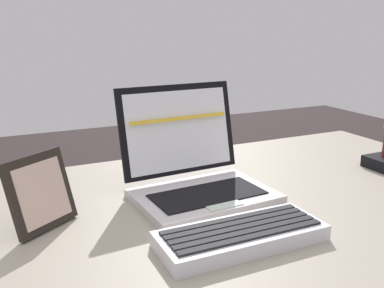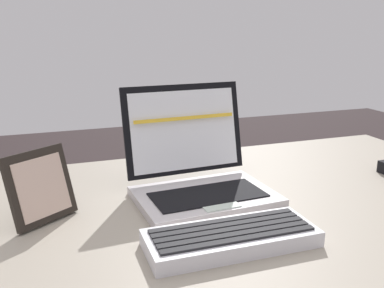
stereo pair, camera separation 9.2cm
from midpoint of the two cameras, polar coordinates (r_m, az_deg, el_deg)
desk at (r=0.99m, az=5.45°, el=-11.72°), size 1.53×0.80×0.74m
laptop_front at (r=1.00m, az=3.45°, el=-3.97°), size 0.32×0.28×0.25m
external_keyboard at (r=0.79m, az=8.62°, el=-12.27°), size 0.31×0.12×0.03m
photo_frame at (r=0.89m, az=-16.79°, el=-5.53°), size 0.14×0.12×0.15m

